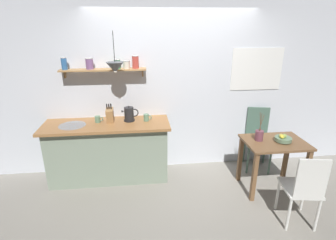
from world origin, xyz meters
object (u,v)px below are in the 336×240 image
object	(u,v)px
pendant_lamp	(115,67)
dining_chair_near	(304,187)
dining_chair_far	(257,136)
knife_block	(110,115)
twig_vase	(259,135)
coffee_mug_by_sink	(98,119)
coffee_mug_spare	(146,118)
fruit_bowl	(283,139)
dining_table	(274,151)
electric_kettle	(129,114)

from	to	relation	value
pendant_lamp	dining_chair_near	bearing A→B (deg)	-29.46
dining_chair_far	knife_block	world-z (taller)	knife_block
twig_vase	coffee_mug_by_sink	distance (m)	2.32
coffee_mug_spare	fruit_bowl	bearing A→B (deg)	-18.03
dining_chair_far	coffee_mug_spare	world-z (taller)	coffee_mug_spare
dining_chair_far	knife_block	size ratio (longest dim) A/B	3.36
knife_block	dining_chair_near	bearing A→B (deg)	-30.49
dining_table	knife_block	world-z (taller)	knife_block
fruit_bowl	twig_vase	xyz separation A→B (m)	(-0.31, 0.08, 0.03)
dining_chair_far	fruit_bowl	distance (m)	0.73
twig_vase	pendant_lamp	distance (m)	2.17
pendant_lamp	electric_kettle	bearing A→B (deg)	48.42
dining_table	dining_chair_far	world-z (taller)	dining_chair_far
coffee_mug_by_sink	dining_chair_far	bearing A→B (deg)	1.34
dining_table	fruit_bowl	world-z (taller)	fruit_bowl
knife_block	dining_table	bearing A→B (deg)	-14.07
knife_block	coffee_mug_by_sink	size ratio (longest dim) A/B	2.46
fruit_bowl	electric_kettle	bearing A→B (deg)	163.23
coffee_mug_by_sink	pendant_lamp	xyz separation A→B (m)	(0.31, -0.15, 0.77)
dining_chair_far	dining_chair_near	bearing A→B (deg)	-93.36
dining_chair_far	electric_kettle	distance (m)	2.12
dining_chair_near	twig_vase	size ratio (longest dim) A/B	2.27
dining_table	fruit_bowl	distance (m)	0.22
dining_chair_near	knife_block	distance (m)	2.68
dining_table	electric_kettle	world-z (taller)	electric_kettle
dining_table	dining_chair_near	bearing A→B (deg)	-91.28
dining_chair_far	fruit_bowl	world-z (taller)	dining_chair_far
twig_vase	knife_block	size ratio (longest dim) A/B	1.40
twig_vase	knife_block	world-z (taller)	knife_block
dining_table	coffee_mug_spare	size ratio (longest dim) A/B	6.92
pendant_lamp	dining_table	bearing A→B (deg)	-11.65
twig_vase	coffee_mug_by_sink	size ratio (longest dim) A/B	3.45
dining_table	dining_chair_near	xyz separation A→B (m)	(-0.02, -0.76, -0.08)
dining_chair_far	electric_kettle	bearing A→B (deg)	-178.67
dining_table	twig_vase	distance (m)	0.32
coffee_mug_by_sink	twig_vase	bearing A→B (deg)	-13.43
fruit_bowl	dining_chair_near	bearing A→B (deg)	-98.74
dining_chair_near	dining_chair_far	bearing A→B (deg)	86.64
twig_vase	fruit_bowl	bearing A→B (deg)	-15.23
electric_kettle	coffee_mug_spare	world-z (taller)	electric_kettle
knife_block	coffee_mug_spare	distance (m)	0.54
fruit_bowl	electric_kettle	world-z (taller)	electric_kettle
fruit_bowl	knife_block	distance (m)	2.46
coffee_mug_spare	twig_vase	bearing A→B (deg)	-18.58
dining_chair_far	twig_vase	distance (m)	0.72
dining_chair_near	coffee_mug_spare	world-z (taller)	coffee_mug_spare
dining_chair_far	knife_block	distance (m)	2.40
dining_chair_near	dining_chair_far	distance (m)	1.42
dining_chair_far	coffee_mug_by_sink	xyz separation A→B (m)	(-2.53, -0.06, 0.42)
coffee_mug_by_sink	fruit_bowl	bearing A→B (deg)	-13.65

